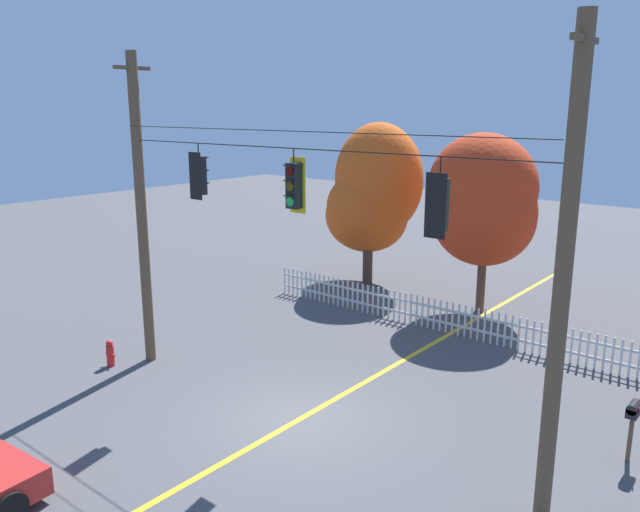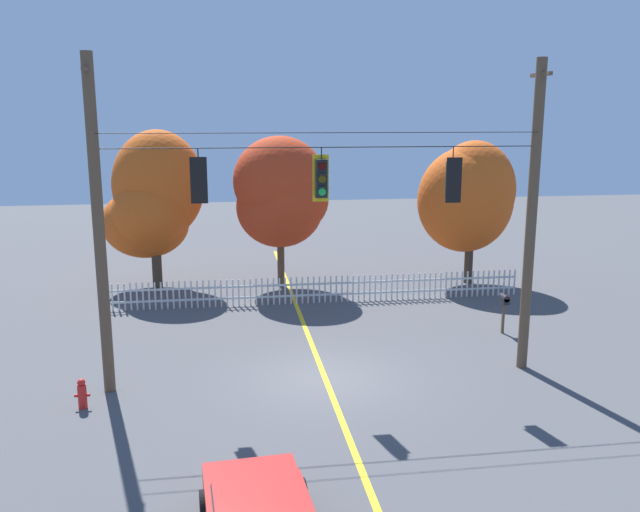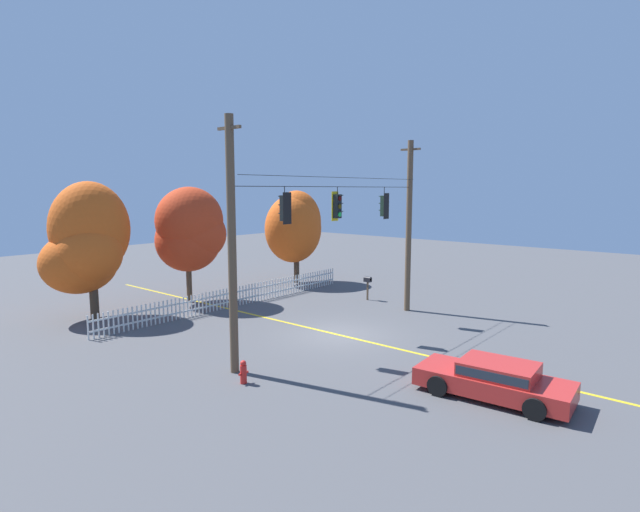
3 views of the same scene
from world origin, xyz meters
name	(u,v)px [view 2 (image 2 of 3)]	position (x,y,z in m)	size (l,w,h in m)	color
ground	(325,378)	(0.00, 0.00, 0.00)	(80.00, 80.00, 0.00)	#4C4C4F
lane_centerline_stripe	(325,378)	(0.00, 0.00, 0.00)	(0.16, 36.00, 0.01)	gold
signal_support_span	(325,222)	(0.00, 0.00, 4.45)	(11.99, 1.10, 8.76)	brown
traffic_signal_northbound_primary	(199,180)	(-3.29, -0.01, 5.62)	(0.43, 0.38, 1.40)	black
traffic_signal_northbound_secondary	(321,178)	(-0.11, 0.01, 5.61)	(0.43, 0.38, 1.44)	black
traffic_signal_eastbound_side	(452,180)	(3.49, -0.01, 5.53)	(0.43, 0.38, 1.50)	black
white_picket_fence	(317,290)	(0.83, 7.60, 0.54)	(16.54, 0.06, 1.07)	silver
autumn_maple_near_fence	(153,202)	(-5.65, 11.04, 3.68)	(4.36, 3.52, 6.71)	#473828
autumn_maple_mid	(282,195)	(-0.28, 10.15, 4.01)	(3.97, 3.52, 6.46)	brown
autumn_oak_far_east	(469,196)	(7.81, 9.86, 3.86)	(4.29, 3.40, 6.24)	#473828
fire_hydrant	(82,394)	(-6.35, -1.02, 0.38)	(0.38, 0.22, 0.78)	red
roadside_mailbox	(504,302)	(6.57, 3.02, 1.11)	(0.25, 0.44, 1.36)	brown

